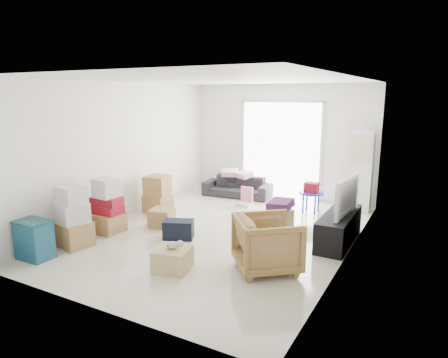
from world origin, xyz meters
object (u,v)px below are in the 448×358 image
at_px(ottoman, 280,219).
at_px(kids_table, 311,191).
at_px(sofa, 237,183).
at_px(ac_tower, 361,171).
at_px(storage_bins, 34,240).
at_px(wood_crate, 173,259).
at_px(tv_console, 339,228).
at_px(armchair, 267,241).
at_px(television, 340,209).

bearing_deg(ottoman, kids_table, 82.28).
bearing_deg(sofa, kids_table, -18.31).
xyz_separation_m(sofa, kids_table, (1.98, -0.47, 0.14)).
bearing_deg(ac_tower, kids_table, -145.03).
bearing_deg(storage_bins, sofa, 78.53).
height_order(storage_bins, wood_crate, storage_bins).
height_order(sofa, kids_table, sofa).
height_order(tv_console, armchair, armchair).
relative_size(ac_tower, tv_console, 1.15).
xyz_separation_m(television, wood_crate, (-1.82, -2.23, -0.42)).
height_order(television, sofa, television).
distance_m(sofa, ottoman, 2.55).
bearing_deg(armchair, ottoman, -24.62).
bearing_deg(sofa, ottoman, -50.26).
height_order(ottoman, wood_crate, ottoman).
distance_m(kids_table, wood_crate, 3.85).
height_order(sofa, wood_crate, sofa).
bearing_deg(kids_table, wood_crate, -103.46).
xyz_separation_m(armchair, storage_bins, (-3.26, -1.32, -0.13)).
distance_m(sofa, armchair, 4.22).
height_order(ac_tower, wood_crate, ac_tower).
distance_m(television, storage_bins, 4.87).
bearing_deg(ottoman, ac_tower, 61.54).
bearing_deg(kids_table, tv_console, -58.38).
bearing_deg(sofa, storage_bins, -106.57).
bearing_deg(tv_console, ottoman, 171.49).
xyz_separation_m(tv_console, storage_bins, (-3.90, -2.90, 0.05)).
distance_m(tv_console, wood_crate, 2.88).
bearing_deg(ac_tower, ottoman, -118.46).
relative_size(sofa, armchair, 1.91).
bearing_deg(ottoman, sofa, 134.84).
relative_size(tv_console, wood_crate, 3.17).
xyz_separation_m(ac_tower, tv_console, (0.05, -2.12, -0.62)).
bearing_deg(wood_crate, ottoman, 73.43).
xyz_separation_m(storage_bins, ottoman, (2.79, 3.07, -0.12)).
relative_size(ottoman, kids_table, 0.58).
xyz_separation_m(television, sofa, (-2.91, 1.97, -0.26)).
bearing_deg(television, tv_console, 0.00).
height_order(television, armchair, armchair).
relative_size(tv_console, kids_table, 2.37).
relative_size(television, ottoman, 2.90).
height_order(armchair, storage_bins, armchair).
relative_size(television, storage_bins, 1.78).
distance_m(ottoman, wood_crate, 2.50).
xyz_separation_m(tv_console, armchair, (-0.64, -1.58, 0.18)).
xyz_separation_m(sofa, ottoman, (1.80, -1.81, -0.14)).
xyz_separation_m(sofa, storage_bins, (-0.99, -4.88, -0.02)).
distance_m(sofa, kids_table, 2.04).
height_order(tv_console, television, television).
height_order(sofa, storage_bins, sofa).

